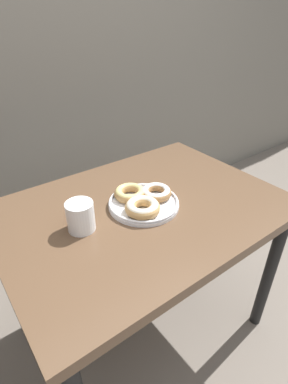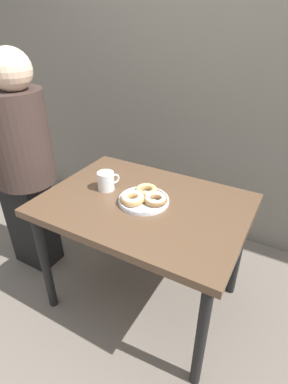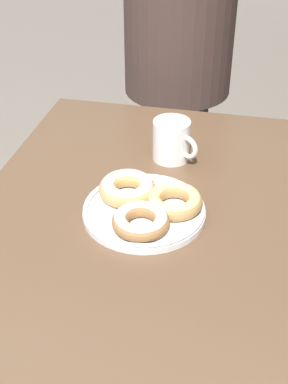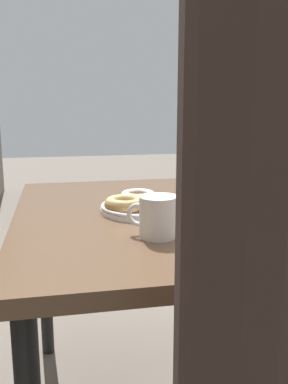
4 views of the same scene
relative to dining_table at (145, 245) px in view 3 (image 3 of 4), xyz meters
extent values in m
cube|color=brown|center=(0.00, 0.00, 0.06)|extent=(1.05, 0.76, 0.04)
cylinder|color=black|center=(-0.46, -0.32, -0.30)|extent=(0.05, 0.05, 0.68)
cylinder|color=black|center=(-0.46, 0.32, -0.30)|extent=(0.05, 0.05, 0.68)
cylinder|color=white|center=(0.00, 0.00, 0.09)|extent=(0.26, 0.26, 0.01)
torus|color=white|center=(0.00, 0.00, 0.10)|extent=(0.26, 0.26, 0.01)
torus|color=#9E7042|center=(0.06, 0.00, 0.11)|extent=(0.16, 0.16, 0.03)
torus|color=white|center=(0.06, 0.00, 0.12)|extent=(0.15, 0.15, 0.03)
torus|color=#B2844C|center=(-0.02, 0.06, 0.11)|extent=(0.13, 0.13, 0.03)
torus|color=#E0D17F|center=(-0.02, 0.06, 0.12)|extent=(0.12, 0.12, 0.03)
torus|color=tan|center=(-0.04, -0.05, 0.12)|extent=(0.18, 0.18, 0.04)
torus|color=silver|center=(-0.04, -0.05, 0.12)|extent=(0.16, 0.16, 0.03)
cylinder|color=white|center=(-0.25, 0.01, 0.13)|extent=(0.09, 0.09, 0.10)
cylinder|color=#382114|center=(-0.25, 0.01, 0.18)|extent=(0.07, 0.07, 0.00)
torus|color=white|center=(-0.22, 0.06, 0.13)|extent=(0.04, 0.06, 0.06)
cube|color=black|center=(-0.84, -0.06, -0.30)|extent=(0.28, 0.20, 0.66)
cylinder|color=#3D2D28|center=(-0.79, -0.06, 0.30)|extent=(0.35, 0.35, 0.55)
camera|label=1|loc=(-0.55, -0.74, 0.71)|focal=28.00mm
camera|label=2|loc=(0.64, -1.14, 0.91)|focal=28.00mm
camera|label=3|loc=(0.89, 0.19, 0.77)|focal=50.00mm
camera|label=4|loc=(-1.22, 0.24, 0.41)|focal=40.00mm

